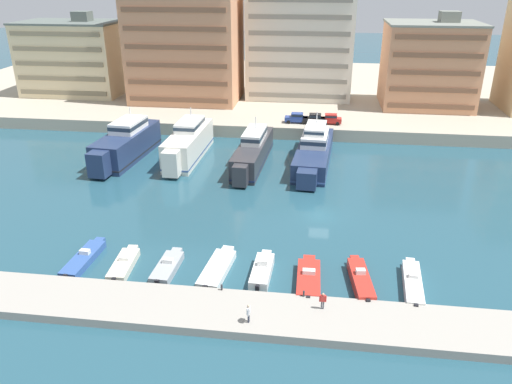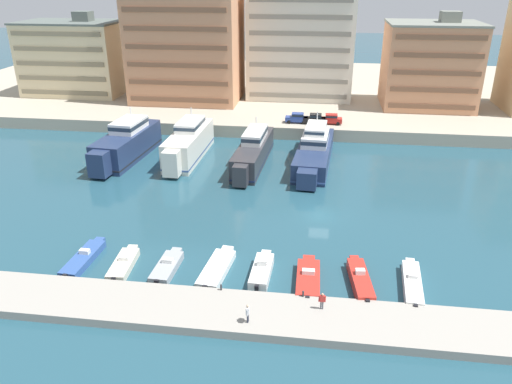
{
  "view_description": "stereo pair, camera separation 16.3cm",
  "coord_description": "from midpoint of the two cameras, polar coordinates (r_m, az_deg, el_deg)",
  "views": [
    {
      "loc": [
        -0.63,
        -55.28,
        27.42
      ],
      "look_at": [
        -7.92,
        0.32,
        2.5
      ],
      "focal_mm": 35.0,
      "sensor_mm": 36.0,
      "label": 1
    },
    {
      "loc": [
        -0.47,
        -55.26,
        27.42
      ],
      "look_at": [
        -7.92,
        0.32,
        2.5
      ],
      "focal_mm": 35.0,
      "sensor_mm": 36.0,
      "label": 2
    }
  ],
  "objects": [
    {
      "name": "motorboat_white_center",
      "position": [
        49.35,
        0.76,
        -9.0
      ],
      "size": [
        1.93,
        6.63,
        1.66
      ],
      "color": "white",
      "rests_on": "ground"
    },
    {
      "name": "motorboat_red_mid_right",
      "position": [
        49.05,
        11.91,
        -9.84
      ],
      "size": [
        2.37,
        7.64,
        1.54
      ],
      "color": "red",
      "rests_on": "ground"
    },
    {
      "name": "motorboat_white_center_left",
      "position": [
        50.23,
        -4.38,
        -8.69
      ],
      "size": [
        2.84,
        7.92,
        0.83
      ],
      "color": "white",
      "rests_on": "ground"
    },
    {
      "name": "motorboat_white_right",
      "position": [
        49.85,
        17.51,
        -9.99
      ],
      "size": [
        2.17,
        8.14,
        1.34
      ],
      "color": "white",
      "rests_on": "ground"
    },
    {
      "name": "pier_dock",
      "position": [
        43.8,
        6.94,
        -14.33
      ],
      "size": [
        120.0,
        5.83,
        0.81
      ],
      "primitive_type": "cube",
      "color": "#9E998E",
      "rests_on": "ground"
    },
    {
      "name": "quay_promenade",
      "position": [
        122.3,
        7.87,
        11.31
      ],
      "size": [
        180.0,
        70.0,
        2.18
      ],
      "primitive_type": "cube",
      "color": "#ADA38E",
      "rests_on": "ground"
    },
    {
      "name": "yacht_navy_center_left",
      "position": [
        77.73,
        6.74,
        4.74
      ],
      "size": [
        6.14,
        22.3,
        7.49
      ],
      "color": "navy",
      "rests_on": "ground"
    },
    {
      "name": "car_black_left",
      "position": [
        91.15,
        6.81,
        8.35
      ],
      "size": [
        4.11,
        1.93,
        1.8
      ],
      "color": "black",
      "rests_on": "quay_promenade"
    },
    {
      "name": "car_blue_far_left",
      "position": [
        91.35,
        4.77,
        8.47
      ],
      "size": [
        4.1,
        1.93,
        1.8
      ],
      "color": "#28428E",
      "rests_on": "quay_promenade"
    },
    {
      "name": "yacht_charcoal_mid_left",
      "position": [
        76.96,
        -0.26,
        4.7
      ],
      "size": [
        4.52,
        20.29,
        6.76
      ],
      "color": "#333338",
      "rests_on": "ground"
    },
    {
      "name": "apartment_block_mid_left",
      "position": [
        109.98,
        5.19,
        16.48
      ],
      "size": [
        22.29,
        12.59,
        24.07
      ],
      "color": "silver",
      "rests_on": "quay_promenade"
    },
    {
      "name": "yacht_navy_far_left",
      "position": [
        81.73,
        -14.53,
        5.39
      ],
      "size": [
        6.18,
        19.29,
        7.68
      ],
      "color": "navy",
      "rests_on": "ground"
    },
    {
      "name": "car_red_mid_left",
      "position": [
        91.31,
        8.6,
        8.28
      ],
      "size": [
        4.11,
        1.93,
        1.8
      ],
      "color": "red",
      "rests_on": "quay_promenade"
    },
    {
      "name": "ground_plane",
      "position": [
        61.7,
        7.35,
        -2.64
      ],
      "size": [
        400.0,
        400.0,
        0.0
      ],
      "primitive_type": "plane",
      "color": "#234C5B"
    },
    {
      "name": "motorboat_cream_left",
      "position": [
        52.43,
        -14.79,
        -7.95
      ],
      "size": [
        2.18,
        6.62,
        1.16
      ],
      "color": "beige",
      "rests_on": "ground"
    },
    {
      "name": "motorboat_blue_far_left",
      "position": [
        54.64,
        -18.99,
        -7.14
      ],
      "size": [
        2.08,
        7.85,
        1.2
      ],
      "color": "#33569E",
      "rests_on": "ground"
    },
    {
      "name": "bollard_west",
      "position": [
        46.21,
        -3.91,
        -10.77
      ],
      "size": [
        0.2,
        0.2,
        0.61
      ],
      "color": "#2D2D33",
      "rests_on": "pier_dock"
    },
    {
      "name": "apartment_block_far_left",
      "position": [
        120.45,
        -19.95,
        14.25
      ],
      "size": [
        21.4,
        13.91,
        17.43
      ],
      "color": "beige",
      "rests_on": "quay_promenade"
    },
    {
      "name": "motorboat_grey_mid_left",
      "position": [
        51.05,
        -10.01,
        -8.39
      ],
      "size": [
        2.11,
        6.5,
        1.22
      ],
      "color": "#9EA3A8",
      "rests_on": "ground"
    },
    {
      "name": "apartment_block_center_left",
      "position": [
        107.47,
        19.26,
        13.55
      ],
      "size": [
        17.78,
        14.49,
        18.27
      ],
      "color": "tan",
      "rests_on": "quay_promenade"
    },
    {
      "name": "pedestrian_near_edge",
      "position": [
        42.04,
        -0.83,
        -13.54
      ],
      "size": [
        0.27,
        0.66,
        1.72
      ],
      "color": "#282D3D",
      "rests_on": "pier_dock"
    },
    {
      "name": "yacht_ivory_left",
      "position": [
        80.01,
        -7.68,
        5.56
      ],
      "size": [
        4.6,
        19.02,
        7.58
      ],
      "color": "silver",
      "rests_on": "ground"
    },
    {
      "name": "apartment_block_left",
      "position": [
        107.57,
        -7.98,
        17.65
      ],
      "size": [
        22.27,
        15.79,
        29.53
      ],
      "color": "tan",
      "rests_on": "quay_promenade"
    },
    {
      "name": "bollard_west_mid",
      "position": [
        45.5,
        5.52,
        -11.45
      ],
      "size": [
        0.2,
        0.2,
        0.61
      ],
      "color": "#2D2D33",
      "rests_on": "pier_dock"
    },
    {
      "name": "pedestrian_mid_deck",
      "position": [
        43.85,
        7.68,
        -12.1
      ],
      "size": [
        0.62,
        0.24,
        1.61
      ],
      "color": "#4C515B",
      "rests_on": "pier_dock"
    },
    {
      "name": "motorboat_red_center_right",
      "position": [
        48.69,
        6.07,
        -9.81
      ],
      "size": [
        2.31,
        7.42,
        1.31
      ],
      "color": "red",
      "rests_on": "ground"
    }
  ]
}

